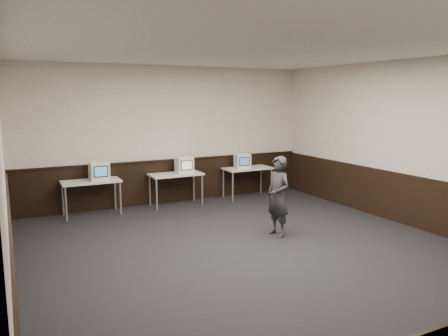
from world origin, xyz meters
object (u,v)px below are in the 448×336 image
(desk_right, at_px, (248,170))
(emac_right, at_px, (242,161))
(desk_left, at_px, (91,184))
(person, at_px, (278,196))
(emac_left, at_px, (99,171))
(emac_center, at_px, (184,165))
(desk_center, at_px, (176,177))

(desk_right, bearing_deg, emac_right, -175.74)
(desk_left, xyz_separation_m, person, (2.75, -2.93, 0.05))
(desk_right, bearing_deg, emac_left, -179.51)
(emac_left, bearing_deg, emac_center, 1.54)
(desk_left, relative_size, emac_right, 2.73)
(desk_center, relative_size, desk_right, 1.00)
(desk_center, distance_m, emac_right, 1.76)
(person, bearing_deg, desk_center, -170.08)
(emac_left, distance_m, person, 3.88)
(person, bearing_deg, desk_right, 154.06)
(desk_right, xyz_separation_m, emac_right, (-0.16, -0.01, 0.25))
(desk_center, distance_m, emac_left, 1.75)
(desk_left, distance_m, emac_right, 3.65)
(emac_center, distance_m, person, 3.01)
(desk_left, relative_size, emac_left, 2.83)
(person, bearing_deg, emac_right, 156.77)
(emac_right, bearing_deg, emac_center, -168.03)
(desk_right, height_order, emac_left, emac_left)
(desk_center, xyz_separation_m, desk_right, (1.90, 0.00, 0.00))
(desk_right, bearing_deg, person, -109.77)
(desk_center, height_order, desk_right, same)
(desk_left, height_order, desk_right, same)
(emac_left, xyz_separation_m, person, (2.57, -2.90, -0.22))
(emac_center, relative_size, person, 0.29)
(desk_center, height_order, emac_center, emac_center)
(desk_center, relative_size, emac_center, 2.85)
(emac_left, height_order, person, person)
(emac_left, xyz_separation_m, emac_right, (3.47, 0.02, -0.02))
(desk_right, distance_m, emac_left, 3.64)
(emac_center, relative_size, emac_right, 0.96)
(desk_left, height_order, emac_left, emac_left)
(desk_center, relative_size, emac_right, 2.73)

